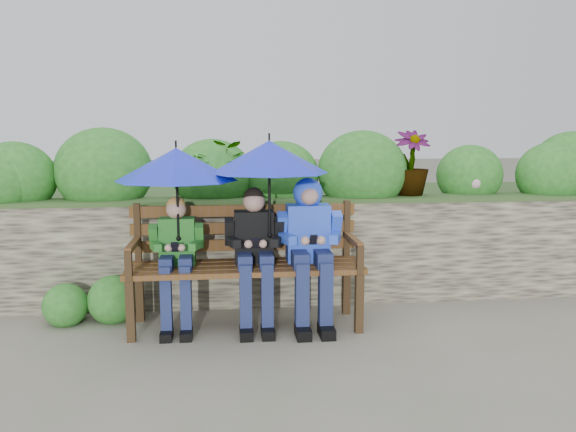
{
  "coord_description": "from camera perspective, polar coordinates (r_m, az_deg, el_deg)",
  "views": [
    {
      "loc": [
        -0.53,
        -4.59,
        1.66
      ],
      "look_at": [
        0.0,
        0.1,
        0.95
      ],
      "focal_mm": 35.0,
      "sensor_mm": 36.0,
      "label": 1
    }
  ],
  "objects": [
    {
      "name": "ground",
      "position": [
        4.91,
        0.13,
        -11.2
      ],
      "size": [
        60.0,
        60.0,
        0.0
      ],
      "primitive_type": "plane",
      "color": "#696B5A",
      "rests_on": "ground"
    },
    {
      "name": "boy_middle",
      "position": [
        4.75,
        -3.4,
        -3.33
      ],
      "size": [
        0.5,
        0.58,
        1.19
      ],
      "color": "black",
      "rests_on": "ground"
    },
    {
      "name": "boy_left",
      "position": [
        4.77,
        -11.24,
        -3.79
      ],
      "size": [
        0.45,
        0.52,
        1.13
      ],
      "color": "#245B23",
      "rests_on": "ground"
    },
    {
      "name": "umbrella_left",
      "position": [
        4.69,
        -11.27,
        5.15
      ],
      "size": [
        1.0,
        1.0,
        0.83
      ],
      "color": "#1424DD",
      "rests_on": "ground"
    },
    {
      "name": "boy_right",
      "position": [
        4.79,
        2.2,
        -2.27
      ],
      "size": [
        0.55,
        0.67,
        1.27
      ],
      "color": "blue",
      "rests_on": "ground"
    },
    {
      "name": "park_bench",
      "position": [
        4.86,
        -4.36,
        -4.12
      ],
      "size": [
        1.99,
        0.58,
        1.05
      ],
      "color": "#352414",
      "rests_on": "ground"
    },
    {
      "name": "garden_backdrop",
      "position": [
        6.28,
        -2.54,
        -0.77
      ],
      "size": [
        8.0,
        2.84,
        1.8
      ],
      "color": "#3A342F",
      "rests_on": "ground"
    },
    {
      "name": "umbrella_right",
      "position": [
        4.64,
        -1.91,
        6.01
      ],
      "size": [
        0.99,
        0.99,
        0.87
      ],
      "color": "#1424DD",
      "rests_on": "ground"
    }
  ]
}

